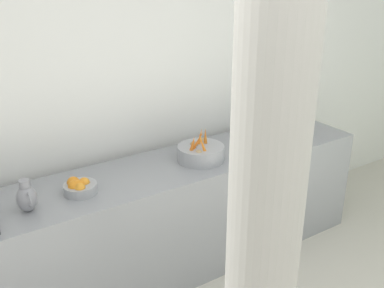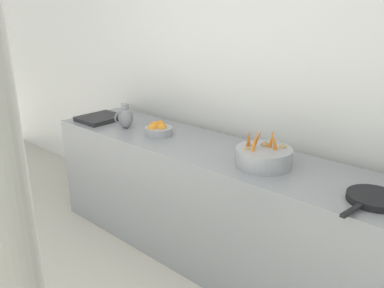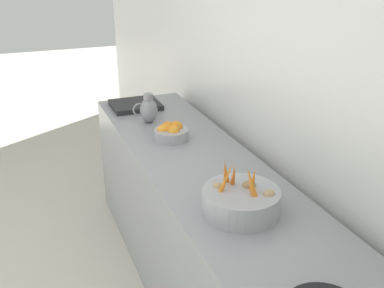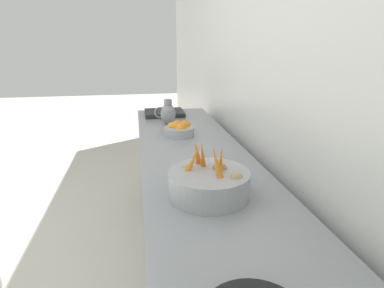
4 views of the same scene
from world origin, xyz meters
TOP-DOWN VIEW (x-y plane):
  - tile_wall_left at (-1.95, 0.68)m, footprint 0.10×8.97m
  - prep_counter at (-1.53, 0.18)m, footprint 0.63×3.17m
  - vegetable_colander at (-1.49, 0.41)m, footprint 0.34×0.34m
  - orange_bowl at (-1.49, -0.51)m, footprint 0.21×0.21m
  - metal_pitcher_short at (-1.44, -0.83)m, footprint 0.17×0.12m
  - counter_sink_basin at (-1.44, -1.17)m, footprint 0.34×0.30m

SIDE VIEW (x-z plane):
  - prep_counter at x=-1.53m, z-range 0.00..0.86m
  - counter_sink_basin at x=-1.44m, z-range 0.86..0.90m
  - orange_bowl at x=-1.49m, z-range 0.85..0.95m
  - vegetable_colander at x=-1.49m, z-range 0.80..1.04m
  - metal_pitcher_short at x=-1.44m, z-range 0.85..1.05m
  - tile_wall_left at x=-1.95m, z-range 0.00..3.00m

